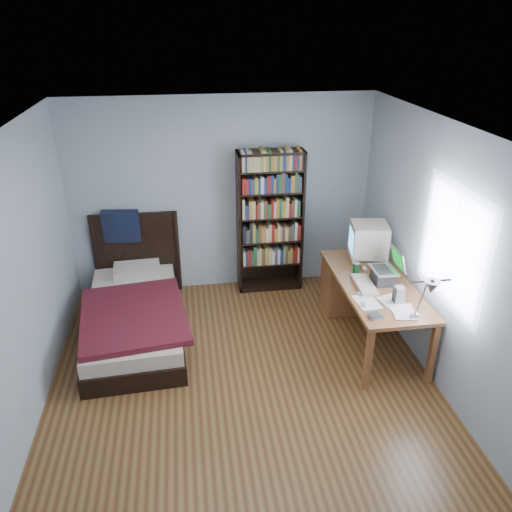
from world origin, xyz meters
The scene contains 14 objects.
room centered at (0.03, 0.00, 1.25)m, with size 4.20×4.24×2.50m.
desk centered at (1.51, 1.05, 0.42)m, with size 0.75×1.71×0.73m.
crt_monitor centered at (1.58, 1.07, 1.00)m, with size 0.47×0.44×0.47m.
laptop centered at (1.60, 0.55, 0.84)m, with size 0.30×0.31×0.38m.
desk_lamp centered at (1.49, -0.56, 1.28)m, with size 0.26×0.57×0.68m.
keyboard centered at (1.36, 0.50, 0.75)m, with size 0.18×0.47×0.03m, color beige.
speaker centered at (1.58, 0.13, 0.82)m, with size 0.09×0.09×0.18m, color gray.
soda_can centered at (1.36, 0.79, 0.80)m, with size 0.07×0.07×0.13m, color #083D18.
mouse centered at (1.49, 0.86, 0.75)m, with size 0.06×0.10×0.04m, color silver.
phone_silver centered at (1.26, 0.32, 0.74)m, with size 0.05×0.10×0.02m, color silver.
phone_grey centered at (1.22, 0.13, 0.74)m, with size 0.04×0.08×0.02m, color gray.
external_drive centered at (1.26, -0.10, 0.74)m, with size 0.12×0.12×0.02m, color gray.
bookshelf centered at (0.59, 1.94, 0.93)m, with size 0.83×0.30×1.85m.
bed centered at (-1.12, 1.13, 0.25)m, with size 1.25×2.14×1.16m.
Camera 1 is at (-0.45, -3.89, 3.33)m, focal length 35.00 mm.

